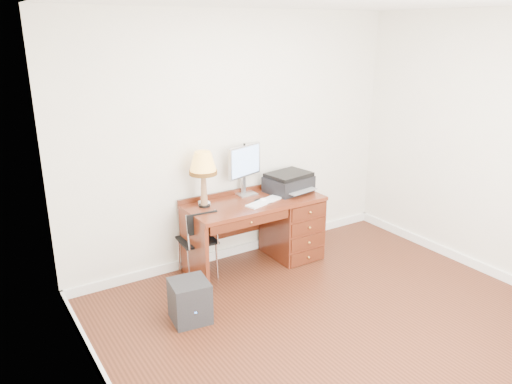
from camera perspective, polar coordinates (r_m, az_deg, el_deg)
ground at (r=4.65m, az=9.33°, el=-14.64°), size 4.00×4.00×0.00m
room_shell at (r=5.04m, az=4.55°, el=-10.99°), size 4.00×4.00×4.00m
desk at (r=5.62m, az=2.57°, el=-3.64°), size 1.50×0.67×0.75m
monitor at (r=5.44m, az=-1.24°, el=3.25°), size 0.47×0.23×0.55m
keyboard at (r=5.26m, az=0.90°, el=-1.14°), size 0.47×0.26×0.02m
mouse_pad at (r=5.29m, az=0.83°, el=-0.99°), size 0.19×0.19×0.04m
printer at (r=5.61m, az=3.75°, el=1.12°), size 0.54×0.45×0.22m
leg_lamp at (r=5.06m, az=-6.07°, el=2.90°), size 0.28×0.28×0.58m
phone at (r=5.21m, az=-5.95°, el=-0.88°), size 0.10×0.10×0.19m
pen_cup at (r=5.68m, az=1.74°, el=0.70°), size 0.07×0.07×0.09m
chair at (r=5.18m, az=-6.49°, el=-5.11°), size 0.39×0.39×0.76m
equipment_box at (r=4.59m, az=-7.57°, el=-12.23°), size 0.37×0.37×0.38m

